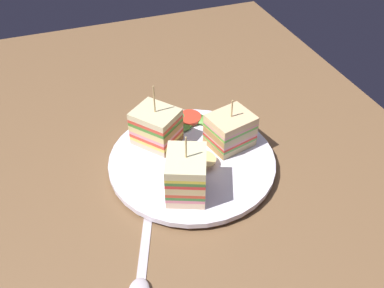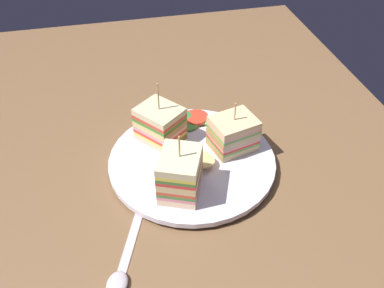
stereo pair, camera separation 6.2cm
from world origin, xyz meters
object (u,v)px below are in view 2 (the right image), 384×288
object	(u,v)px
sandwich_wedge_1	(160,124)
spoon	(121,272)
plate	(192,161)
sandwich_wedge_0	(233,134)
sandwich_wedge_2	(180,174)
chip_pile	(196,159)

from	to	relation	value
sandwich_wedge_1	spoon	bearing A→B (deg)	-60.49
plate	sandwich_wedge_1	world-z (taller)	sandwich_wedge_1
sandwich_wedge_0	plate	bearing A→B (deg)	-3.56
plate	sandwich_wedge_2	bearing A→B (deg)	153.46
sandwich_wedge_1	sandwich_wedge_0	bearing A→B (deg)	28.15
chip_pile	spoon	bearing A→B (deg)	139.92
plate	spoon	size ratio (longest dim) A/B	1.95
plate	sandwich_wedge_2	world-z (taller)	sandwich_wedge_2
chip_pile	spoon	world-z (taller)	chip_pile
sandwich_wedge_1	spoon	world-z (taller)	sandwich_wedge_1
sandwich_wedge_1	spoon	distance (cm)	25.28
sandwich_wedge_1	spoon	size ratio (longest dim) A/B	0.80
plate	chip_pile	bearing A→B (deg)	-164.91
sandwich_wedge_2	spoon	world-z (taller)	sandwich_wedge_2
plate	spoon	world-z (taller)	plate
sandwich_wedge_2	plate	bearing A→B (deg)	-4.05
sandwich_wedge_0	chip_pile	bearing A→B (deg)	7.05
sandwich_wedge_1	sandwich_wedge_2	bearing A→B (deg)	-35.38
plate	sandwich_wedge_0	size ratio (longest dim) A/B	3.06
sandwich_wedge_1	chip_pile	bearing A→B (deg)	-8.11
chip_pile	sandwich_wedge_0	bearing A→B (deg)	-68.81
spoon	plate	bearing A→B (deg)	163.66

